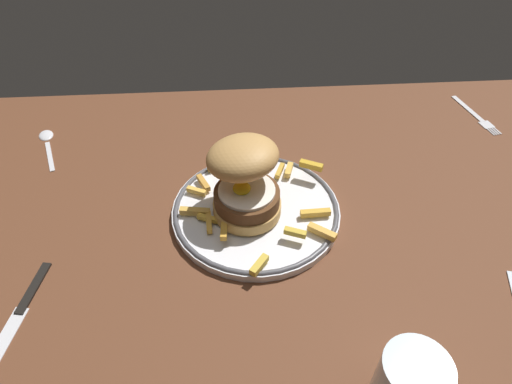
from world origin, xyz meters
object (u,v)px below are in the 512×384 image
burger (244,177)px  spoon (46,138)px  dinner_plate (256,210)px  fork (476,115)px  knife (20,311)px

burger → spoon: size_ratio=1.16×
dinner_plate → burger: (-1.65, 0.24, 6.64)cm
burger → fork: size_ratio=1.06×
spoon → burger: bearing=-30.8°
dinner_plate → knife: dinner_plate is taller
dinner_plate → spoon: (-37.74, 21.78, -0.48)cm
fork → knife: knife is taller
burger → dinner_plate: bearing=-8.2°
fork → knife: (-76.71, -39.23, 0.08)cm
dinner_plate → fork: (45.81, 24.08, -0.66)cm
dinner_plate → knife: bearing=-153.9°
fork → spoon: spoon is taller
burger → knife: bearing=-152.2°
burger → spoon: burger is taller
burger → spoon: 42.63cm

